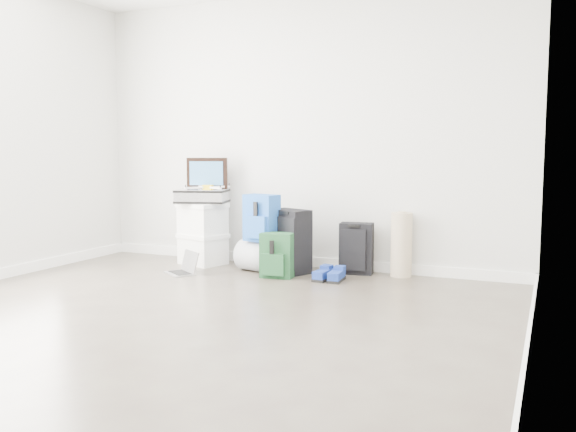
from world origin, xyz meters
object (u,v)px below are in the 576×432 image
at_px(briefcase, 202,196).
at_px(carry_on, 356,248).
at_px(large_suitcase, 290,241).
at_px(boxes_stack, 203,233).
at_px(duffel_bag, 263,256).
at_px(laptop, 184,268).

xyz_separation_m(briefcase, carry_on, (1.60, 0.14, -0.46)).
distance_m(briefcase, large_suitcase, 1.07).
xyz_separation_m(boxes_stack, briefcase, (-0.00, 0.00, 0.38)).
distance_m(boxes_stack, briefcase, 0.38).
height_order(boxes_stack, carry_on, boxes_stack).
relative_size(briefcase, duffel_bag, 1.00).
distance_m(boxes_stack, large_suitcase, 1.00).
distance_m(boxes_stack, laptop, 0.58).
height_order(large_suitcase, laptop, large_suitcase).
bearing_deg(duffel_bag, carry_on, 32.40).
relative_size(carry_on, laptop, 1.31).
bearing_deg(large_suitcase, laptop, -128.66).
relative_size(briefcase, laptop, 1.33).
relative_size(briefcase, large_suitcase, 0.81).
bearing_deg(duffel_bag, boxes_stack, -175.37).
bearing_deg(carry_on, laptop, -164.82).
relative_size(boxes_stack, briefcase, 1.28).
distance_m(carry_on, laptop, 1.64).
height_order(briefcase, large_suitcase, briefcase).
relative_size(large_suitcase, carry_on, 1.25).
relative_size(duffel_bag, large_suitcase, 0.81).
xyz_separation_m(large_suitcase, carry_on, (0.60, 0.20, -0.06)).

